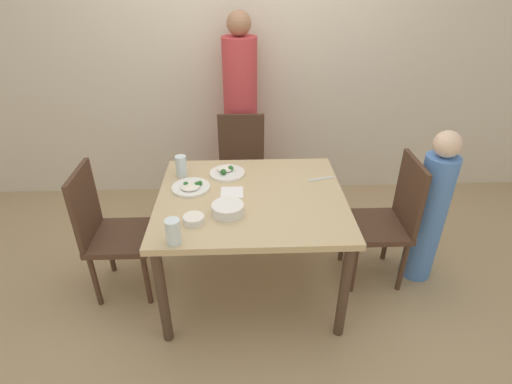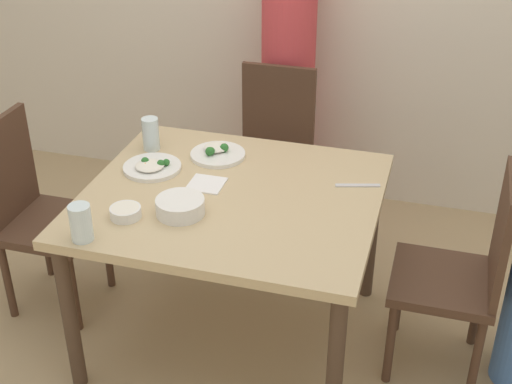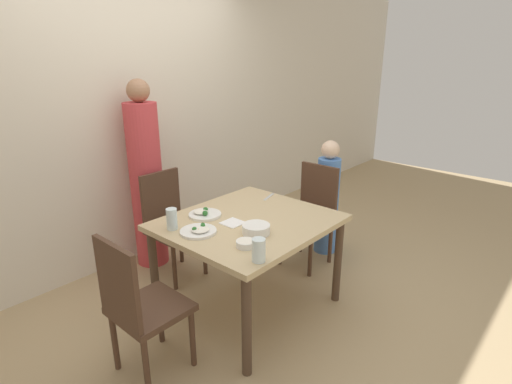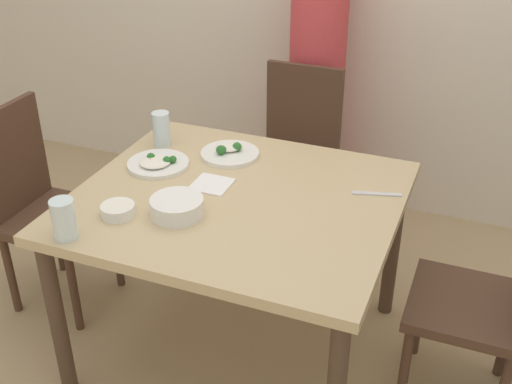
# 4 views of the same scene
# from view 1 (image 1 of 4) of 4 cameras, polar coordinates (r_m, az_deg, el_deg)

# --- Properties ---
(ground_plane) EXTENTS (10.00, 10.00, 0.00)m
(ground_plane) POSITION_cam_1_polar(r_m,az_deg,el_deg) (2.91, -0.60, -12.86)
(ground_plane) COLOR tan
(wall_back) EXTENTS (10.00, 0.06, 2.70)m
(wall_back) POSITION_cam_1_polar(r_m,az_deg,el_deg) (3.58, -1.43, 20.07)
(wall_back) COLOR beige
(wall_back) RESTS_ON ground_plane
(dining_table) EXTENTS (1.16, 1.03, 0.72)m
(dining_table) POSITION_cam_1_polar(r_m,az_deg,el_deg) (2.51, -0.68, -2.16)
(dining_table) COLOR tan
(dining_table) RESTS_ON ground_plane
(chair_adult_spot) EXTENTS (0.40, 0.40, 0.91)m
(chair_adult_spot) POSITION_cam_1_polar(r_m,az_deg,el_deg) (3.33, -2.05, 3.50)
(chair_adult_spot) COLOR #4C3323
(chair_adult_spot) RESTS_ON ground_plane
(chair_child_spot) EXTENTS (0.40, 0.40, 0.91)m
(chair_child_spot) POSITION_cam_1_polar(r_m,az_deg,el_deg) (2.83, 18.33, -3.58)
(chair_child_spot) COLOR #4C3323
(chair_child_spot) RESTS_ON ground_plane
(chair_empty_left) EXTENTS (0.40, 0.40, 0.91)m
(chair_empty_left) POSITION_cam_1_polar(r_m,az_deg,el_deg) (2.75, -20.30, -5.04)
(chair_empty_left) COLOR #4C3323
(chair_empty_left) RESTS_ON ground_plane
(person_adult) EXTENTS (0.28, 0.28, 1.66)m
(person_adult) POSITION_cam_1_polar(r_m,az_deg,el_deg) (3.50, -2.18, 10.14)
(person_adult) COLOR #C63D42
(person_adult) RESTS_ON ground_plane
(person_child) EXTENTS (0.21, 0.21, 1.10)m
(person_child) POSITION_cam_1_polar(r_m,az_deg,el_deg) (2.91, 23.54, -2.70)
(person_child) COLOR #5184D1
(person_child) RESTS_ON ground_plane
(bowl_curry) EXTENTS (0.18, 0.18, 0.06)m
(bowl_curry) POSITION_cam_1_polar(r_m,az_deg,el_deg) (2.29, -4.05, -2.42)
(bowl_curry) COLOR white
(bowl_curry) RESTS_ON dining_table
(plate_rice_adult) EXTENTS (0.24, 0.24, 0.06)m
(plate_rice_adult) POSITION_cam_1_polar(r_m,az_deg,el_deg) (2.72, -4.21, 2.86)
(plate_rice_adult) COLOR white
(plate_rice_adult) RESTS_ON dining_table
(plate_rice_child) EXTENTS (0.24, 0.24, 0.05)m
(plate_rice_child) POSITION_cam_1_polar(r_m,az_deg,el_deg) (2.57, -9.28, 0.70)
(plate_rice_child) COLOR white
(plate_rice_child) RESTS_ON dining_table
(bowl_rice_small) EXTENTS (0.12, 0.12, 0.04)m
(bowl_rice_small) POSITION_cam_1_polar(r_m,az_deg,el_deg) (2.24, -8.90, -3.83)
(bowl_rice_small) COLOR white
(bowl_rice_small) RESTS_ON dining_table
(glass_water_tall) EXTENTS (0.07, 0.07, 0.15)m
(glass_water_tall) POSITION_cam_1_polar(r_m,az_deg,el_deg) (2.71, -10.63, 3.62)
(glass_water_tall) COLOR silver
(glass_water_tall) RESTS_ON dining_table
(glass_water_short) EXTENTS (0.08, 0.08, 0.14)m
(glass_water_short) POSITION_cam_1_polar(r_m,az_deg,el_deg) (2.08, -11.75, -5.55)
(glass_water_short) COLOR silver
(glass_water_short) RESTS_ON dining_table
(napkin_folded) EXTENTS (0.14, 0.14, 0.01)m
(napkin_folded) POSITION_cam_1_polar(r_m,az_deg,el_deg) (2.50, -3.45, -0.07)
(napkin_folded) COLOR white
(napkin_folded) RESTS_ON dining_table
(fork_steel) EXTENTS (0.18, 0.07, 0.01)m
(fork_steel) POSITION_cam_1_polar(r_m,az_deg,el_deg) (2.69, 9.25, 1.87)
(fork_steel) COLOR silver
(fork_steel) RESTS_ON dining_table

